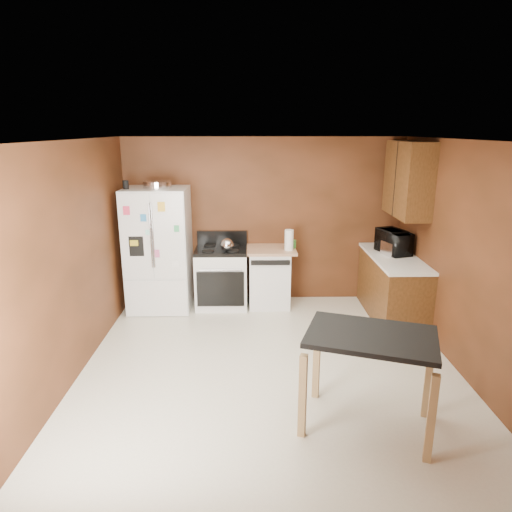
{
  "coord_description": "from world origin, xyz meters",
  "views": [
    {
      "loc": [
        -0.22,
        -4.61,
        2.61
      ],
      "look_at": [
        -0.14,
        0.85,
        1.08
      ],
      "focal_mm": 32.0,
      "sensor_mm": 36.0,
      "label": 1
    }
  ],
  "objects_px": {
    "green_canister": "(292,244)",
    "gas_range": "(222,276)",
    "kettle": "(227,245)",
    "refrigerator": "(159,250)",
    "island": "(370,350)",
    "roasting_pan": "(157,185)",
    "dishwasher": "(269,276)",
    "microwave": "(394,243)",
    "paper_towel": "(289,240)",
    "toaster": "(391,248)",
    "pen_cup": "(126,185)"
  },
  "relations": [
    {
      "from": "green_canister",
      "to": "gas_range",
      "type": "bearing_deg",
      "value": -176.86
    },
    {
      "from": "pen_cup",
      "to": "dishwasher",
      "type": "height_order",
      "value": "pen_cup"
    },
    {
      "from": "green_canister",
      "to": "gas_range",
      "type": "height_order",
      "value": "gas_range"
    },
    {
      "from": "microwave",
      "to": "island",
      "type": "distance_m",
      "value": 2.86
    },
    {
      "from": "paper_towel",
      "to": "green_canister",
      "type": "height_order",
      "value": "paper_towel"
    },
    {
      "from": "toaster",
      "to": "paper_towel",
      "type": "bearing_deg",
      "value": 148.1
    },
    {
      "from": "paper_towel",
      "to": "island",
      "type": "relative_size",
      "value": 0.24
    },
    {
      "from": "kettle",
      "to": "island",
      "type": "xyz_separation_m",
      "value": [
        1.37,
        -2.79,
        -0.24
      ]
    },
    {
      "from": "green_canister",
      "to": "refrigerator",
      "type": "xyz_separation_m",
      "value": [
        -1.97,
        -0.12,
        -0.05
      ]
    },
    {
      "from": "toaster",
      "to": "island",
      "type": "bearing_deg",
      "value": -128.37
    },
    {
      "from": "paper_towel",
      "to": "refrigerator",
      "type": "relative_size",
      "value": 0.17
    },
    {
      "from": "roasting_pan",
      "to": "pen_cup",
      "type": "height_order",
      "value": "pen_cup"
    },
    {
      "from": "kettle",
      "to": "microwave",
      "type": "relative_size",
      "value": 0.35
    },
    {
      "from": "paper_towel",
      "to": "pen_cup",
      "type": "bearing_deg",
      "value": -177.56
    },
    {
      "from": "toaster",
      "to": "microwave",
      "type": "relative_size",
      "value": 0.49
    },
    {
      "from": "green_canister",
      "to": "gas_range",
      "type": "xyz_separation_m",
      "value": [
        -1.06,
        -0.06,
        -0.49
      ]
    },
    {
      "from": "toaster",
      "to": "microwave",
      "type": "bearing_deg",
      "value": 40.86
    },
    {
      "from": "roasting_pan",
      "to": "green_canister",
      "type": "bearing_deg",
      "value": 3.75
    },
    {
      "from": "paper_towel",
      "to": "dishwasher",
      "type": "xyz_separation_m",
      "value": [
        -0.28,
        0.1,
        -0.59
      ]
    },
    {
      "from": "roasting_pan",
      "to": "island",
      "type": "bearing_deg",
      "value": -50.97
    },
    {
      "from": "kettle",
      "to": "paper_towel",
      "type": "relative_size",
      "value": 0.63
    },
    {
      "from": "toaster",
      "to": "island",
      "type": "distance_m",
      "value": 2.72
    },
    {
      "from": "kettle",
      "to": "gas_range",
      "type": "relative_size",
      "value": 0.17
    },
    {
      "from": "roasting_pan",
      "to": "pen_cup",
      "type": "bearing_deg",
      "value": -166.01
    },
    {
      "from": "refrigerator",
      "to": "dishwasher",
      "type": "xyz_separation_m",
      "value": [
        1.63,
        0.09,
        -0.45
      ]
    },
    {
      "from": "pen_cup",
      "to": "dishwasher",
      "type": "bearing_deg",
      "value": 5.58
    },
    {
      "from": "kettle",
      "to": "paper_towel",
      "type": "xyz_separation_m",
      "value": [
        0.9,
        0.09,
        0.05
      ]
    },
    {
      "from": "roasting_pan",
      "to": "dishwasher",
      "type": "relative_size",
      "value": 0.45
    },
    {
      "from": "roasting_pan",
      "to": "microwave",
      "type": "distance_m",
      "value": 3.44
    },
    {
      "from": "toaster",
      "to": "kettle",
      "type": "bearing_deg",
      "value": 155.48
    },
    {
      "from": "toaster",
      "to": "island",
      "type": "xyz_separation_m",
      "value": [
        -0.93,
        -2.54,
        -0.24
      ]
    },
    {
      "from": "pen_cup",
      "to": "island",
      "type": "bearing_deg",
      "value": -45.31
    },
    {
      "from": "green_canister",
      "to": "dishwasher",
      "type": "height_order",
      "value": "green_canister"
    },
    {
      "from": "microwave",
      "to": "toaster",
      "type": "bearing_deg",
      "value": 131.39
    },
    {
      "from": "kettle",
      "to": "roasting_pan",
      "type": "bearing_deg",
      "value": 174.54
    },
    {
      "from": "microwave",
      "to": "refrigerator",
      "type": "height_order",
      "value": "refrigerator"
    },
    {
      "from": "green_canister",
      "to": "island",
      "type": "height_order",
      "value": "green_canister"
    },
    {
      "from": "kettle",
      "to": "microwave",
      "type": "height_order",
      "value": "microwave"
    },
    {
      "from": "kettle",
      "to": "refrigerator",
      "type": "relative_size",
      "value": 0.1
    },
    {
      "from": "toaster",
      "to": "island",
      "type": "relative_size",
      "value": 0.21
    },
    {
      "from": "toaster",
      "to": "microwave",
      "type": "height_order",
      "value": "microwave"
    },
    {
      "from": "paper_towel",
      "to": "green_canister",
      "type": "distance_m",
      "value": 0.17
    },
    {
      "from": "kettle",
      "to": "island",
      "type": "distance_m",
      "value": 3.12
    },
    {
      "from": "roasting_pan",
      "to": "microwave",
      "type": "xyz_separation_m",
      "value": [
        3.34,
        -0.23,
        -0.8
      ]
    },
    {
      "from": "roasting_pan",
      "to": "paper_towel",
      "type": "relative_size",
      "value": 1.32
    },
    {
      "from": "kettle",
      "to": "microwave",
      "type": "xyz_separation_m",
      "value": [
        2.37,
        -0.13,
        0.05
      ]
    },
    {
      "from": "kettle",
      "to": "toaster",
      "type": "bearing_deg",
      "value": -6.22
    },
    {
      "from": "roasting_pan",
      "to": "kettle",
      "type": "xyz_separation_m",
      "value": [
        0.97,
        -0.09,
        -0.86
      ]
    },
    {
      "from": "microwave",
      "to": "island",
      "type": "relative_size",
      "value": 0.42
    },
    {
      "from": "green_canister",
      "to": "refrigerator",
      "type": "relative_size",
      "value": 0.07
    }
  ]
}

